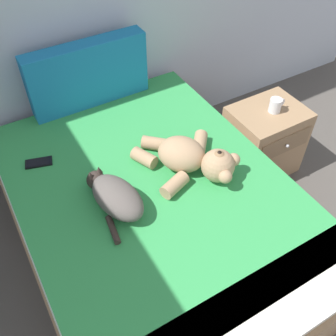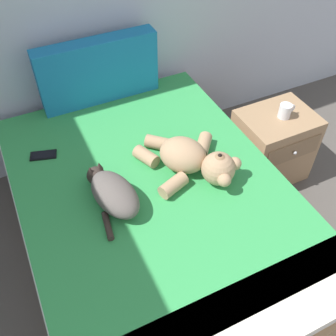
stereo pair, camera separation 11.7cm
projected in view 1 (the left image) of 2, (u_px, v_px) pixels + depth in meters
name	position (u px, v px, depth m)	size (l,w,h in m)	color
bed	(155.00, 220.00, 2.24)	(1.42, 1.93, 0.56)	#9E7A56
patterned_cushion	(88.00, 74.00, 2.43)	(0.78, 0.12, 0.42)	#1972AD
cat	(115.00, 196.00, 1.91)	(0.26, 0.44, 0.15)	#59514C
teddy_bear	(192.00, 158.00, 2.08)	(0.48, 0.58, 0.19)	tan
cell_phone	(39.00, 162.00, 2.17)	(0.16, 0.11, 0.01)	black
nightstand	(263.00, 140.00, 2.75)	(0.49, 0.42, 0.52)	#9E7A56
mug	(276.00, 105.00, 2.53)	(0.12, 0.08, 0.09)	silver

